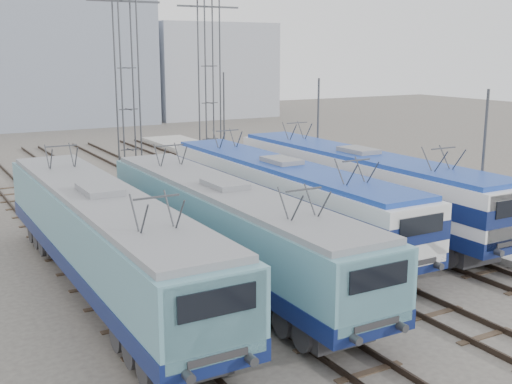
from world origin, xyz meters
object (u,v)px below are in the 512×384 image
object	(u,v)px
mast_front	(482,173)
mast_rear	(224,120)
catenary_tower_west	(127,82)
locomotive_center_right	(283,193)
locomotive_center_left	(228,224)
locomotive_far_right	(360,181)
mast_mid	(318,139)
catenary_tower_east	(209,79)
locomotive_far_left	(104,234)

from	to	relation	value
mast_front	mast_rear	distance (m)	24.00
catenary_tower_west	mast_rear	size ratio (longest dim) A/B	1.71
mast_front	locomotive_center_right	bearing A→B (deg)	138.64
locomotive_center_left	mast_front	world-z (taller)	mast_front
mast_front	mast_rear	world-z (taller)	same
locomotive_far_right	mast_mid	distance (m)	6.62
locomotive_center_left	catenary_tower_west	world-z (taller)	catenary_tower_west
locomotive_center_right	locomotive_far_right	xyz separation A→B (m)	(4.50, 0.16, 0.06)
locomotive_center_left	catenary_tower_east	distance (m)	21.99
locomotive_center_left	mast_rear	xyz separation A→B (m)	(10.85, 21.68, 1.31)
locomotive_far_right	mast_rear	xyz separation A→B (m)	(1.85, 18.25, 1.18)
locomotive_center_left	mast_rear	size ratio (longest dim) A/B	2.50
catenary_tower_west	locomotive_center_left	bearing A→B (deg)	-97.25
catenary_tower_west	mast_mid	world-z (taller)	catenary_tower_west
locomotive_center_right	catenary_tower_west	distance (m)	15.23
catenary_tower_west	catenary_tower_east	bearing A→B (deg)	17.10
locomotive_center_right	catenary_tower_east	bearing A→B (deg)	75.48
mast_front	mast_mid	bearing A→B (deg)	90.00
mast_rear	locomotive_far_left	bearing A→B (deg)	-126.14
locomotive_center_left	locomotive_far_left	bearing A→B (deg)	171.66
locomotive_center_left	catenary_tower_east	bearing A→B (deg)	66.03
catenary_tower_east	mast_rear	bearing A→B (deg)	43.60
locomotive_far_left	locomotive_center_left	size ratio (longest dim) A/B	1.04
locomotive_center_left	catenary_tower_east	xyz separation A→B (m)	(8.75, 19.68, 4.45)
catenary_tower_west	mast_front	bearing A→B (deg)	-66.73
catenary_tower_east	mast_front	distance (m)	22.32
mast_front	mast_rear	xyz separation A→B (m)	(0.00, 24.00, 0.00)
catenary_tower_east	locomotive_center_left	bearing A→B (deg)	-113.97
locomotive_far_left	locomotive_center_right	bearing A→B (deg)	16.17
catenary_tower_east	mast_front	bearing A→B (deg)	-84.55
locomotive_center_left	mast_mid	distance (m)	14.60
catenary_tower_west	locomotive_far_right	bearing A→B (deg)	-64.65
locomotive_far_right	mast_front	distance (m)	6.16
catenary_tower_west	mast_mid	distance (m)	12.16
locomotive_far_right	mast_front	bearing A→B (deg)	-72.17
catenary_tower_west	mast_mid	bearing A→B (deg)	-42.93
catenary_tower_east	mast_rear	xyz separation A→B (m)	(2.10, 2.00, -3.14)
locomotive_far_right	catenary_tower_west	bearing A→B (deg)	115.35
locomotive_far_right	locomotive_center_left	bearing A→B (deg)	-159.13
catenary_tower_west	mast_front	distance (m)	22.00
locomotive_center_right	mast_rear	distance (m)	19.51
locomotive_far_left	mast_mid	bearing A→B (deg)	30.44
mast_front	mast_mid	distance (m)	12.00
catenary_tower_east	mast_mid	bearing A→B (deg)	-78.14
locomotive_far_left	mast_mid	size ratio (longest dim) A/B	2.61
locomotive_center_left	mast_rear	world-z (taller)	mast_rear
locomotive_far_left	catenary_tower_east	bearing A→B (deg)	55.14
locomotive_center_right	mast_mid	distance (m)	9.11
locomotive_center_right	mast_rear	xyz separation A→B (m)	(6.35, 18.41, 1.24)
locomotive_far_left	mast_front	world-z (taller)	mast_front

